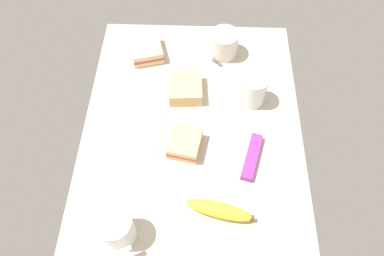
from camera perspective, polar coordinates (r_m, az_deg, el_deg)
name	(u,v)px	position (r cm, az deg, el deg)	size (l,w,h in cm)	color
tabletop	(192,135)	(105.22, 0.00, -1.15)	(90.00, 64.00, 2.00)	#BCB29E
coffee_mug_black	(117,229)	(89.54, -11.85, -15.41)	(10.51, 8.38, 9.92)	white
coffee_mug_milky	(224,44)	(121.07, 5.09, 13.24)	(11.01, 10.72, 8.68)	silver
sandwich_main	(185,143)	(100.16, -1.16, -2.48)	(10.81, 10.06, 4.40)	#DBB77A
sandwich_side	(146,50)	(122.87, -7.32, 12.29)	(13.25, 12.48, 4.40)	beige
sandwich_extra	(186,88)	(111.19, -1.04, 6.40)	(11.64, 10.60, 4.40)	#DBB77A
glass_of_milk	(254,91)	(109.00, 9.82, 5.77)	(7.37, 7.37, 10.13)	silver
banana	(220,210)	(92.64, 4.42, -12.93)	(7.66, 17.58, 4.02)	yellow
snack_bar	(252,157)	(100.85, 9.50, -4.56)	(14.32, 3.23, 2.00)	purple
paper_napkin	(136,129)	(106.24, -8.96, -0.19)	(15.49, 15.49, 0.30)	white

